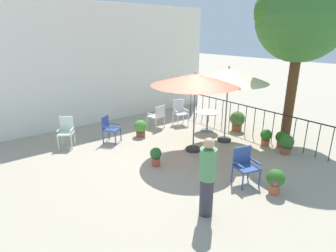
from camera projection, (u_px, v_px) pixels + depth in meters
ground_plane at (178, 156)px, 7.96m from camera, size 60.00×60.00×0.00m
villa_facade at (104, 64)px, 10.61m from camera, size 9.79×0.30×4.45m
terrace_railing at (246, 115)px, 9.51m from camera, size 0.03×5.98×1.01m
shade_tree at (302, 16)px, 8.06m from camera, size 2.80×2.67×5.17m
patio_umbrella_0 at (229, 76)px, 8.39m from camera, size 2.42×2.42×2.42m
patio_umbrella_1 at (195, 80)px, 7.66m from camera, size 2.48×2.48×2.36m
cafe_table_0 at (207, 117)px, 9.84m from camera, size 0.84×0.84×0.72m
patio_chair_0 at (157, 115)px, 10.19m from camera, size 0.57×0.57×0.85m
patio_chair_1 at (245, 163)px, 6.39m from camera, size 0.60×0.56×0.87m
patio_chair_2 at (180, 111)px, 10.59m from camera, size 0.59×0.60×0.94m
patio_chair_3 at (109, 127)px, 8.83m from camera, size 0.63×0.63×0.87m
patio_chair_4 at (66, 130)px, 8.47m from camera, size 0.59×0.59×0.94m
potted_plant_0 at (156, 156)px, 7.30m from camera, size 0.31×0.31×0.51m
potted_plant_1 at (281, 138)px, 8.51m from camera, size 0.35×0.35×0.50m
potted_plant_2 at (140, 128)px, 9.40m from camera, size 0.44×0.44×0.57m
potted_plant_3 at (286, 143)px, 8.01m from camera, size 0.41×0.41×0.58m
potted_plant_4 at (275, 180)px, 6.01m from camera, size 0.39×0.39×0.57m
potted_plant_5 at (237, 120)px, 9.89m from camera, size 0.53×0.53×0.72m
potted_plant_6 at (266, 137)px, 8.62m from camera, size 0.35×0.35×0.53m
standing_person at (207, 177)px, 5.15m from camera, size 0.42×0.42×1.59m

